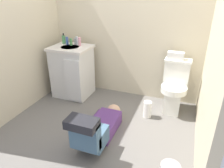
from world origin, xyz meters
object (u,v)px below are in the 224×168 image
object	(u,v)px
faucet	(75,41)
bottle_pink	(80,42)
person_plumber	(98,127)
toilet	(174,87)
tissue_box	(176,56)
soap_dispenser	(64,39)
bottle_blue	(67,41)
vanity_cabinet	(73,71)
bottle_clear	(77,41)
bottle_green	(71,42)
paper_towel_roll	(147,109)

from	to	relation	value
faucet	bottle_pink	size ratio (longest dim) A/B	0.77
person_plumber	bottle_pink	world-z (taller)	bottle_pink
toilet	tissue_box	xyz separation A→B (m)	(-0.04, 0.09, 0.43)
soap_dispenser	faucet	bearing A→B (deg)	6.01
toilet	bottle_blue	xyz separation A→B (m)	(-1.71, 0.01, 0.51)
toilet	vanity_cabinet	distance (m)	1.60
tissue_box	bottle_clear	distance (m)	1.52
soap_dispenser	bottle_blue	bearing A→B (deg)	-23.13
bottle_pink	soap_dispenser	bearing A→B (deg)	174.86
person_plumber	bottle_clear	bearing A→B (deg)	127.58
faucet	bottle_blue	distance (m)	0.12
soap_dispenser	bottle_pink	distance (m)	0.30
bottle_green	bottle_blue	bearing A→B (deg)	162.51
toilet	bottle_green	size ratio (longest dim) A/B	6.98
bottle_blue	soap_dispenser	bearing A→B (deg)	156.87
bottle_green	paper_towel_roll	distance (m)	1.55
soap_dispenser	bottle_clear	world-z (taller)	soap_dispenser
bottle_green	paper_towel_roll	world-z (taller)	bottle_green
person_plumber	bottle_pink	xyz separation A→B (m)	(-0.75, 1.02, 0.71)
person_plumber	tissue_box	size ratio (longest dim) A/B	4.84
bottle_green	vanity_cabinet	bearing A→B (deg)	-67.73
faucet	paper_towel_roll	bearing A→B (deg)	-16.47
tissue_box	paper_towel_roll	xyz separation A→B (m)	(-0.26, -0.41, -0.68)
faucet	person_plumber	world-z (taller)	faucet
bottle_clear	person_plumber	bearing A→B (deg)	-52.42
bottle_clear	bottle_pink	xyz separation A→B (m)	(0.07, -0.05, 0.00)
person_plumber	bottle_green	size ratio (longest dim) A/B	9.90
faucet	bottle_green	distance (m)	0.09
person_plumber	bottle_clear	world-z (taller)	bottle_clear
vanity_cabinet	bottle_green	distance (m)	0.46
toilet	soap_dispenser	distance (m)	1.86
tissue_box	toilet	bearing A→B (deg)	-63.57
vanity_cabinet	paper_towel_roll	size ratio (longest dim) A/B	3.47
toilet	bottle_pink	world-z (taller)	bottle_pink
bottle_blue	bottle_clear	world-z (taller)	bottle_clear
toilet	bottle_blue	size ratio (longest dim) A/B	6.18
person_plumber	tissue_box	xyz separation A→B (m)	(0.69, 1.10, 0.62)
faucet	soap_dispenser	world-z (taller)	soap_dispenser
faucet	bottle_pink	world-z (taller)	bottle_pink
tissue_box	bottle_clear	world-z (taller)	bottle_clear
person_plumber	bottle_clear	size ratio (longest dim) A/B	8.46
vanity_cabinet	bottle_pink	bearing A→B (deg)	42.46
bottle_blue	paper_towel_roll	xyz separation A→B (m)	(1.41, -0.33, -0.76)
bottle_clear	bottle_blue	bearing A→B (deg)	-159.59
paper_towel_roll	vanity_cabinet	bearing A→B (deg)	169.58
toilet	paper_towel_roll	bearing A→B (deg)	-133.20
vanity_cabinet	soap_dispenser	bearing A→B (deg)	146.90
faucet	tissue_box	distance (m)	1.56
person_plumber	bottle_clear	distance (m)	1.52
vanity_cabinet	bottle_pink	size ratio (longest dim) A/B	6.35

